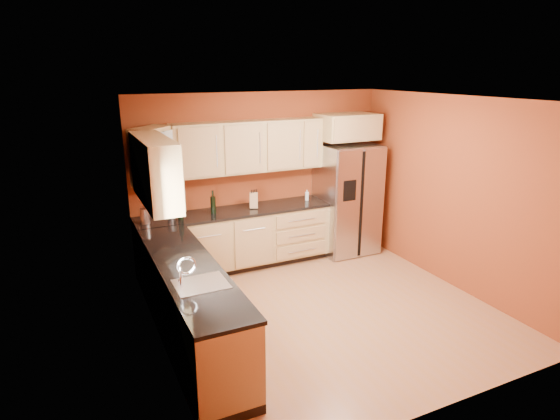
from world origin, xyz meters
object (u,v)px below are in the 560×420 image
object	(u,v)px
canister_left	(171,211)
wine_bottle_a	(213,202)
refrigerator	(347,199)
knife_block	(254,200)
soap_dispenser	(307,195)

from	to	relation	value
canister_left	wine_bottle_a	size ratio (longest dim) A/B	0.56
refrigerator	canister_left	distance (m)	2.83
knife_block	soap_dispenser	bearing A→B (deg)	25.25
knife_block	soap_dispenser	world-z (taller)	knife_block
refrigerator	wine_bottle_a	size ratio (longest dim) A/B	5.25
refrigerator	soap_dispenser	world-z (taller)	refrigerator
canister_left	refrigerator	bearing A→B (deg)	-2.27
refrigerator	soap_dispenser	bearing A→B (deg)	170.93
wine_bottle_a	knife_block	size ratio (longest dim) A/B	1.42
canister_left	wine_bottle_a	bearing A→B (deg)	-4.27
wine_bottle_a	soap_dispenser	xyz separation A→B (m)	(1.55, 0.04, -0.08)
refrigerator	canister_left	xyz separation A→B (m)	(-2.82, 0.11, 0.12)
wine_bottle_a	canister_left	bearing A→B (deg)	175.73
canister_left	knife_block	size ratio (longest dim) A/B	0.79
knife_block	soap_dispenser	xyz separation A→B (m)	(0.92, 0.04, -0.03)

